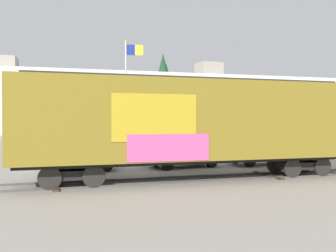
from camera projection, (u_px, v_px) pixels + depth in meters
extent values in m
plane|color=gray|center=(168.00, 181.00, 15.86)|extent=(260.00, 260.00, 0.00)
cube|color=#4C4742|center=(201.00, 181.00, 15.50)|extent=(60.00, 0.97, 0.08)
cube|color=#4C4742|center=(190.00, 176.00, 16.89)|extent=(60.00, 0.97, 0.08)
cube|color=#423323|center=(331.00, 173.00, 18.21)|extent=(0.28, 2.50, 0.07)
cube|color=#423323|center=(268.00, 176.00, 17.21)|extent=(0.28, 2.50, 0.07)
cube|color=#423323|center=(57.00, 186.00, 14.55)|extent=(0.28, 2.50, 0.07)
cube|color=olive|center=(196.00, 120.00, 16.15)|extent=(15.78, 3.29, 3.45)
cube|color=#2D2823|center=(196.00, 80.00, 16.13)|extent=(14.96, 0.62, 0.24)
cube|color=#B2931E|center=(155.00, 118.00, 14.04)|extent=(3.46, 0.08, 1.90)
cube|color=#CC4C8C|center=(169.00, 148.00, 14.21)|extent=(3.43, 0.08, 1.10)
cube|color=black|center=(196.00, 160.00, 16.18)|extent=(15.45, 1.91, 0.20)
cube|color=black|center=(72.00, 173.00, 14.70)|extent=(2.12, 1.41, 0.36)
cylinder|color=black|center=(50.00, 178.00, 13.78)|extent=(0.92, 0.13, 0.92)
cylinder|color=black|center=(51.00, 173.00, 15.17)|extent=(0.92, 0.13, 0.92)
cylinder|color=black|center=(94.00, 176.00, 14.24)|extent=(0.92, 0.13, 0.92)
cylinder|color=black|center=(92.00, 171.00, 15.63)|extent=(0.92, 0.13, 0.92)
cube|color=black|center=(298.00, 165.00, 17.67)|extent=(2.12, 1.41, 0.36)
cylinder|color=black|center=(292.00, 168.00, 16.74)|extent=(0.92, 0.13, 0.92)
cylinder|color=black|center=(275.00, 164.00, 18.13)|extent=(0.92, 0.13, 0.92)
cylinder|color=black|center=(323.00, 167.00, 17.21)|extent=(0.92, 0.13, 0.92)
cylinder|color=black|center=(304.00, 163.00, 18.59)|extent=(0.92, 0.13, 0.92)
cylinder|color=silver|center=(126.00, 101.00, 24.57)|extent=(0.12, 0.12, 8.11)
sphere|color=#D8CC66|center=(126.00, 42.00, 24.51)|extent=(0.18, 0.18, 0.18)
cube|color=navy|center=(135.00, 50.00, 24.63)|extent=(1.14, 0.13, 0.73)
cube|color=yellow|center=(139.00, 50.00, 24.68)|extent=(0.57, 0.09, 0.73)
cube|color=silver|center=(92.00, 105.00, 84.44)|extent=(154.44, 30.94, 12.84)
cube|color=#9E9384|center=(4.00, 64.00, 70.82)|extent=(4.99, 4.84, 2.67)
cube|color=#9E9384|center=(209.00, 70.00, 82.10)|extent=(5.85, 5.13, 3.28)
cone|color=#193D23|center=(163.00, 64.00, 76.28)|extent=(2.22, 2.22, 4.45)
cone|color=#193D23|center=(166.00, 71.00, 83.79)|extent=(1.76, 1.76, 3.53)
cube|color=#B7BABF|center=(79.00, 159.00, 19.07)|extent=(4.11, 2.02, 0.61)
cube|color=#2D333D|center=(74.00, 148.00, 18.98)|extent=(1.81, 1.73, 0.65)
cylinder|color=black|center=(103.00, 162.00, 20.33)|extent=(0.65, 0.25, 0.64)
cylinder|color=black|center=(107.00, 166.00, 18.66)|extent=(0.65, 0.25, 0.64)
cylinder|color=black|center=(53.00, 164.00, 19.50)|extent=(0.65, 0.25, 0.64)
cylinder|color=black|center=(52.00, 168.00, 17.83)|extent=(0.65, 0.25, 0.64)
cube|color=black|center=(183.00, 156.00, 20.63)|extent=(4.38, 2.46, 0.68)
cube|color=#2D333D|center=(181.00, 145.00, 20.55)|extent=(2.45, 1.97, 0.57)
cylinder|color=black|center=(197.00, 159.00, 22.00)|extent=(0.67, 0.32, 0.64)
cylinder|color=black|center=(212.00, 162.00, 20.41)|extent=(0.67, 0.32, 0.64)
cylinder|color=black|center=(155.00, 161.00, 20.86)|extent=(0.67, 0.32, 0.64)
cylinder|color=black|center=(167.00, 164.00, 19.27)|extent=(0.67, 0.32, 0.64)
cube|color=silver|center=(265.00, 154.00, 21.87)|extent=(4.81, 2.09, 0.61)
cube|color=#2D333D|center=(261.00, 143.00, 21.76)|extent=(2.42, 1.79, 0.76)
cylinder|color=black|center=(279.00, 157.00, 23.20)|extent=(0.65, 0.25, 0.64)
cylinder|color=black|center=(296.00, 160.00, 21.51)|extent=(0.65, 0.25, 0.64)
cylinder|color=black|center=(235.00, 159.00, 22.23)|extent=(0.65, 0.25, 0.64)
cylinder|color=black|center=(250.00, 162.00, 20.54)|extent=(0.65, 0.25, 0.64)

